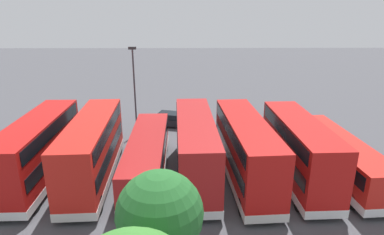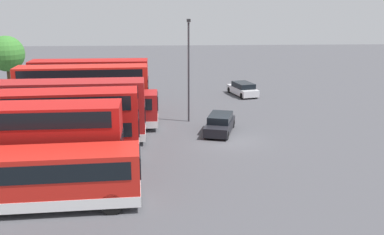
# 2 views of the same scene
# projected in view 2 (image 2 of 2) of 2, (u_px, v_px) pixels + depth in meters

# --- Properties ---
(ground_plane) EXTENTS (140.00, 140.00, 0.00)m
(ground_plane) POSITION_uv_depth(u_px,v_px,m) (229.00, 140.00, 33.59)
(ground_plane) COLOR #47474C
(bus_single_deck_near_end) EXTENTS (3.37, 11.39, 2.95)m
(bus_single_deck_near_end) POSITION_uv_depth(u_px,v_px,m) (25.00, 178.00, 22.28)
(bus_single_deck_near_end) COLOR red
(bus_single_deck_near_end) RESTS_ON ground
(bus_double_decker_second) EXTENTS (2.95, 10.32, 4.55)m
(bus_double_decker_second) POSITION_uv_depth(u_px,v_px,m) (29.00, 142.00, 25.20)
(bus_double_decker_second) COLOR #B71411
(bus_double_decker_second) RESTS_ON ground
(bus_double_decker_third) EXTENTS (3.33, 11.43, 4.55)m
(bus_double_decker_third) POSITION_uv_depth(u_px,v_px,m) (49.00, 124.00, 28.80)
(bus_double_decker_third) COLOR #B71411
(bus_double_decker_third) RESTS_ON ground
(bus_double_decker_fourth) EXTENTS (3.06, 11.29, 4.55)m
(bus_double_decker_fourth) POSITION_uv_depth(u_px,v_px,m) (66.00, 110.00, 32.25)
(bus_double_decker_fourth) COLOR #A51919
(bus_double_decker_fourth) RESTS_ON ground
(bus_single_deck_fifth) EXTENTS (2.81, 11.96, 2.95)m
(bus_single_deck_fifth) POSITION_uv_depth(u_px,v_px,m) (82.00, 110.00, 35.91)
(bus_single_deck_fifth) COLOR #A51919
(bus_single_deck_fifth) RESTS_ON ground
(bus_double_decker_sixth) EXTENTS (3.18, 11.31, 4.55)m
(bus_double_decker_sixth) POSITION_uv_depth(u_px,v_px,m) (83.00, 90.00, 39.31)
(bus_double_decker_sixth) COLOR red
(bus_double_decker_sixth) RESTS_ON ground
(bus_double_decker_seventh) EXTENTS (2.82, 10.98, 4.55)m
(bus_double_decker_seventh) POSITION_uv_depth(u_px,v_px,m) (90.00, 82.00, 43.01)
(bus_double_decker_seventh) COLOR #B71411
(bus_double_decker_seventh) RESTS_ON ground
(car_hatchback_silver) EXTENTS (4.84, 2.95, 1.43)m
(car_hatchback_silver) POSITION_uv_depth(u_px,v_px,m) (220.00, 124.00, 35.37)
(car_hatchback_silver) COLOR black
(car_hatchback_silver) RESTS_ON ground
(car_small_green) EXTENTS (4.86, 2.94, 1.43)m
(car_small_green) POSITION_uv_depth(u_px,v_px,m) (243.00, 89.00, 48.90)
(car_small_green) COLOR silver
(car_small_green) RESTS_ON ground
(lamp_post_tall) EXTENTS (0.70, 0.30, 8.54)m
(lamp_post_tall) POSITION_uv_depth(u_px,v_px,m) (189.00, 63.00, 37.51)
(lamp_post_tall) COLOR #38383D
(lamp_post_tall) RESTS_ON ground
(tree_leftmost) EXTENTS (3.99, 3.99, 6.14)m
(tree_leftmost) POSITION_uv_depth(u_px,v_px,m) (6.00, 54.00, 50.87)
(tree_leftmost) COLOR #4C3823
(tree_leftmost) RESTS_ON ground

